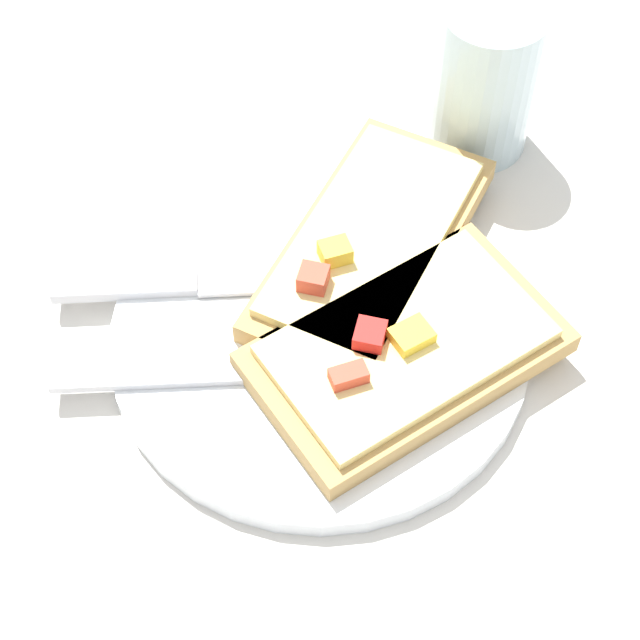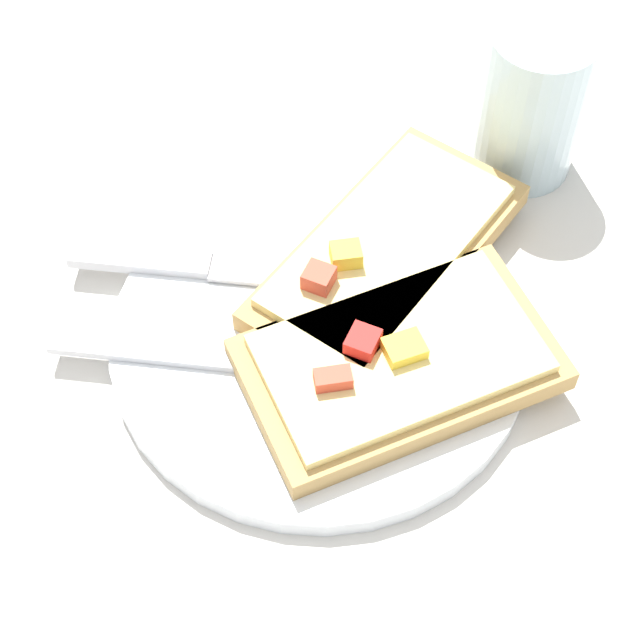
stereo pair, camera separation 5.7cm
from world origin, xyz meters
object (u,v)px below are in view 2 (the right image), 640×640
at_px(fork, 279,365).
at_px(pizza_slice_corner, 386,253).
at_px(knife, 226,267).
at_px(drinking_glass, 532,103).
at_px(pizza_slice_main, 396,365).
at_px(plate, 320,337).

distance_m(fork, pizza_slice_corner, 0.09).
distance_m(knife, drinking_glass, 0.20).
bearing_deg(fork, pizza_slice_main, 2.81).
xyz_separation_m(knife, pizza_slice_main, (-0.12, 0.01, 0.01)).
distance_m(fork, knife, 0.07).
relative_size(fork, pizza_slice_main, 1.13).
height_order(fork, pizza_slice_corner, pizza_slice_corner).
relative_size(knife, pizza_slice_corner, 1.12).
xyz_separation_m(fork, pizza_slice_main, (-0.05, -0.03, 0.01)).
distance_m(knife, pizza_slice_corner, 0.09).
bearing_deg(drinking_glass, pizza_slice_main, 94.93).
bearing_deg(knife, drinking_glass, 34.94).
bearing_deg(pizza_slice_main, pizza_slice_corner, 68.06).
bearing_deg(pizza_slice_corner, knife, -50.87).
height_order(plate, pizza_slice_main, pizza_slice_main).
relative_size(plate, pizza_slice_corner, 1.28).
xyz_separation_m(fork, pizza_slice_corner, (-0.01, -0.09, 0.01)).
distance_m(plate, pizza_slice_main, 0.05).
xyz_separation_m(pizza_slice_corner, drinking_glass, (-0.03, -0.12, 0.03)).
bearing_deg(drinking_glass, plate, 79.85).
xyz_separation_m(plate, pizza_slice_corner, (-0.01, -0.06, 0.02)).
xyz_separation_m(fork, knife, (0.06, -0.04, 0.00)).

